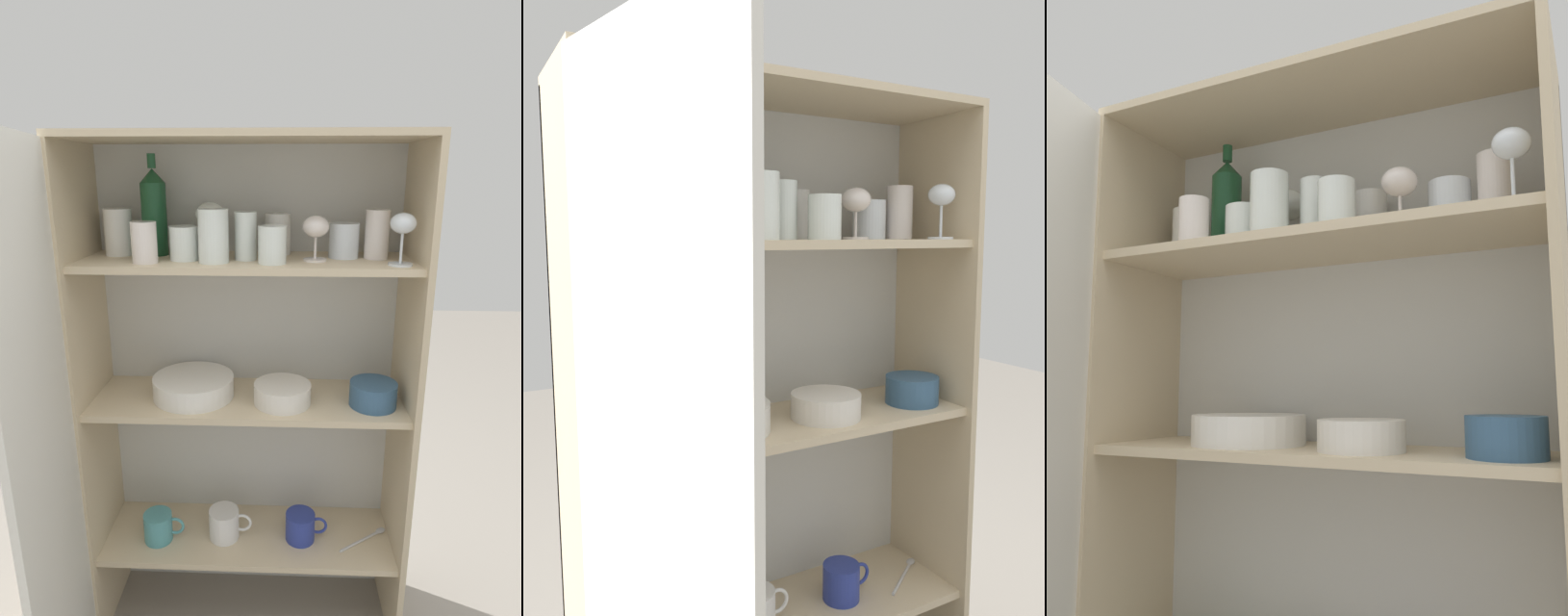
% 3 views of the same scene
% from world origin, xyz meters
% --- Properties ---
extents(cupboard_back_panel, '(0.96, 0.02, 1.54)m').
position_xyz_m(cupboard_back_panel, '(0.00, 0.29, 0.77)').
color(cupboard_back_panel, silver).
rests_on(cupboard_back_panel, ground_plane).
extents(cupboard_side_left, '(0.02, 0.32, 1.54)m').
position_xyz_m(cupboard_side_left, '(-0.47, 0.14, 0.77)').
color(cupboard_side_left, '#CCB793').
rests_on(cupboard_side_left, ground_plane).
extents(cupboard_side_right, '(0.02, 0.32, 1.54)m').
position_xyz_m(cupboard_side_right, '(0.47, 0.14, 0.77)').
color(cupboard_side_right, '#CCB793').
rests_on(cupboard_side_right, ground_plane).
extents(cupboard_top_panel, '(0.96, 0.32, 0.02)m').
position_xyz_m(cupboard_top_panel, '(0.00, 0.14, 1.55)').
color(cupboard_top_panel, '#CCB793').
rests_on(cupboard_top_panel, cupboard_side_left).
extents(shelf_board_middle, '(0.92, 0.28, 0.02)m').
position_xyz_m(shelf_board_middle, '(0.00, 0.14, 0.79)').
color(shelf_board_middle, beige).
extents(shelf_board_upper, '(0.92, 0.28, 0.02)m').
position_xyz_m(shelf_board_upper, '(0.00, 0.14, 1.21)').
color(shelf_board_upper, beige).
extents(cupboard_door, '(0.12, 0.47, 1.54)m').
position_xyz_m(cupboard_door, '(-0.43, -0.25, 0.77)').
color(cupboard_door, silver).
rests_on(cupboard_door, ground_plane).
extents(tumbler_glass_0, '(0.08, 0.08, 0.14)m').
position_xyz_m(tumbler_glass_0, '(-0.08, 0.08, 1.29)').
color(tumbler_glass_0, white).
rests_on(tumbler_glass_0, shelf_board_upper).
extents(tumbler_glass_1, '(0.07, 0.07, 0.13)m').
position_xyz_m(tumbler_glass_1, '(0.36, 0.16, 1.29)').
color(tumbler_glass_1, silver).
rests_on(tumbler_glass_1, shelf_board_upper).
extents(tumbler_glass_2, '(0.08, 0.08, 0.09)m').
position_xyz_m(tumbler_glass_2, '(-0.17, 0.12, 1.27)').
color(tumbler_glass_2, white).
rests_on(tumbler_glass_2, shelf_board_upper).
extents(tumbler_glass_3, '(0.08, 0.08, 0.10)m').
position_xyz_m(tumbler_glass_3, '(0.27, 0.17, 1.27)').
color(tumbler_glass_3, white).
rests_on(tumbler_glass_3, shelf_board_upper).
extents(tumbler_glass_4, '(0.08, 0.08, 0.12)m').
position_xyz_m(tumbler_glass_4, '(0.09, 0.23, 1.28)').
color(tumbler_glass_4, white).
rests_on(tumbler_glass_4, shelf_board_upper).
extents(tumbler_glass_5, '(0.06, 0.06, 0.13)m').
position_xyz_m(tumbler_glass_5, '(-0.00, 0.13, 1.29)').
color(tumbler_glass_5, white).
rests_on(tumbler_glass_5, shelf_board_upper).
extents(tumbler_glass_6, '(0.07, 0.07, 0.10)m').
position_xyz_m(tumbler_glass_6, '(0.07, 0.07, 1.27)').
color(tumbler_glass_6, white).
rests_on(tumbler_glass_6, shelf_board_upper).
extents(tumbler_glass_7, '(0.07, 0.07, 0.11)m').
position_xyz_m(tumbler_glass_7, '(-0.26, 0.07, 1.28)').
color(tumbler_glass_7, silver).
rests_on(tumbler_glass_7, shelf_board_upper).
extents(tumbler_glass_8, '(0.08, 0.08, 0.13)m').
position_xyz_m(tumbler_glass_8, '(-0.37, 0.19, 1.29)').
color(tumbler_glass_8, white).
rests_on(tumbler_glass_8, shelf_board_upper).
extents(wine_glass_0, '(0.07, 0.07, 0.12)m').
position_xyz_m(wine_glass_0, '(0.19, 0.11, 1.31)').
color(wine_glass_0, silver).
rests_on(wine_glass_0, shelf_board_upper).
extents(wine_glass_1, '(0.09, 0.09, 0.15)m').
position_xyz_m(wine_glass_1, '(-0.11, 0.21, 1.34)').
color(wine_glass_1, white).
rests_on(wine_glass_1, shelf_board_upper).
extents(wine_glass_2, '(0.07, 0.07, 0.13)m').
position_xyz_m(wine_glass_2, '(0.41, 0.05, 1.32)').
color(wine_glass_2, white).
rests_on(wine_glass_2, shelf_board_upper).
extents(wine_bottle, '(0.07, 0.07, 0.28)m').
position_xyz_m(wine_bottle, '(-0.27, 0.20, 1.35)').
color(wine_bottle, '#194728').
rests_on(wine_bottle, shelf_board_upper).
extents(plate_stack_white, '(0.24, 0.24, 0.06)m').
position_xyz_m(plate_stack_white, '(-0.16, 0.14, 0.83)').
color(plate_stack_white, white).
rests_on(plate_stack_white, shelf_board_middle).
extents(mixing_bowl_large, '(0.17, 0.17, 0.06)m').
position_xyz_m(mixing_bowl_large, '(0.11, 0.11, 0.83)').
color(mixing_bowl_large, silver).
rests_on(mixing_bowl_large, shelf_board_middle).
extents(serving_bowl_small, '(0.14, 0.14, 0.07)m').
position_xyz_m(serving_bowl_small, '(0.37, 0.10, 0.84)').
color(serving_bowl_small, '#33567A').
rests_on(serving_bowl_small, shelf_board_middle).
extents(coffee_mug_extra_1, '(0.13, 0.09, 0.09)m').
position_xyz_m(coffee_mug_extra_1, '(0.17, 0.13, 0.35)').
color(coffee_mug_extra_1, '#283893').
rests_on(coffee_mug_extra_1, shelf_board_lower).
extents(coffee_mug_extra_2, '(0.14, 0.10, 0.10)m').
position_xyz_m(coffee_mug_extra_2, '(-0.08, 0.13, 0.36)').
color(coffee_mug_extra_2, white).
rests_on(coffee_mug_extra_2, shelf_board_lower).
extents(serving_spoon, '(0.17, 0.12, 0.01)m').
position_xyz_m(serving_spoon, '(0.39, 0.13, 0.31)').
color(serving_spoon, silver).
rests_on(serving_spoon, shelf_board_lower).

